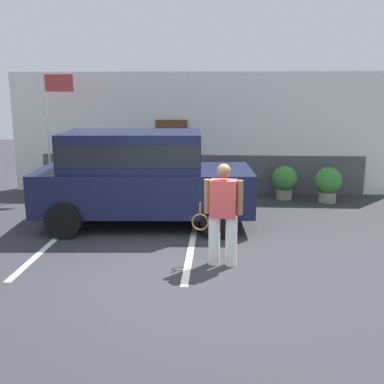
% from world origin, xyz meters
% --- Properties ---
extents(ground_plane, '(40.00, 40.00, 0.00)m').
position_xyz_m(ground_plane, '(0.00, 0.00, 0.00)').
color(ground_plane, '#2D2D33').
extents(parking_stripe_0, '(0.12, 4.40, 0.01)m').
position_xyz_m(parking_stripe_0, '(-2.73, 1.50, 0.00)').
color(parking_stripe_0, silver).
rests_on(parking_stripe_0, ground_plane).
extents(parking_stripe_1, '(0.12, 4.40, 0.01)m').
position_xyz_m(parking_stripe_1, '(0.02, 1.50, 0.00)').
color(parking_stripe_1, silver).
rests_on(parking_stripe_1, ground_plane).
extents(house_frontage, '(10.99, 0.40, 3.43)m').
position_xyz_m(house_frontage, '(-0.01, 6.03, 1.61)').
color(house_frontage, white).
rests_on(house_frontage, ground_plane).
extents(parked_suv, '(4.71, 2.39, 2.05)m').
position_xyz_m(parked_suv, '(-1.19, 2.55, 1.15)').
color(parked_suv, '#141938').
rests_on(parked_suv, ground_plane).
extents(tennis_player_man, '(0.89, 0.32, 1.74)m').
position_xyz_m(tennis_player_man, '(0.60, 0.26, 0.90)').
color(tennis_player_man, white).
rests_on(tennis_player_man, ground_plane).
extents(potted_plant_by_porch, '(0.69, 0.69, 0.91)m').
position_xyz_m(potted_plant_by_porch, '(2.31, 5.23, 0.50)').
color(potted_plant_by_porch, gray).
rests_on(potted_plant_by_porch, ground_plane).
extents(potted_plant_secondary, '(0.71, 0.71, 0.94)m').
position_xyz_m(potted_plant_secondary, '(3.40, 4.90, 0.52)').
color(potted_plant_secondary, gray).
rests_on(potted_plant_secondary, ground_plane).
extents(flag_pole, '(0.80, 0.07, 3.38)m').
position_xyz_m(flag_pole, '(-3.99, 5.12, 2.32)').
color(flag_pole, silver).
rests_on(flag_pole, ground_plane).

